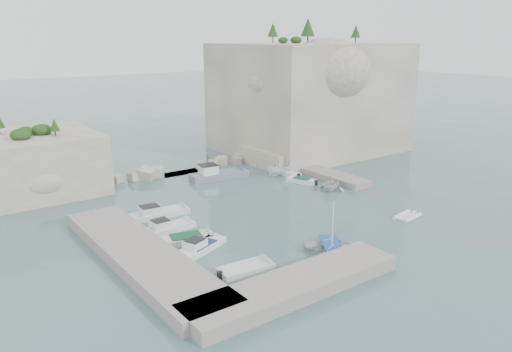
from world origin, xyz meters
TOP-DOWN VIEW (x-y plane):
  - ground at (0.00, 0.00)m, footprint 400.00×400.00m
  - cliff_east at (23.00, 23.00)m, footprint 26.00×22.00m
  - cliff_terrace at (13.00, 18.00)m, footprint 8.00×10.00m
  - outcrop_west at (-20.00, 25.00)m, footprint 16.00×14.00m
  - quay_west at (-17.00, -1.00)m, footprint 5.00×24.00m
  - quay_south at (-10.00, -12.50)m, footprint 18.00×4.00m
  - ledge_east at (13.50, 10.00)m, footprint 3.00×16.00m
  - breakwater at (-1.00, 22.00)m, footprint 28.00×3.00m
  - motorboat_a at (-11.04, 8.10)m, footprint 7.05×2.54m
  - motorboat_b at (-12.09, 3.85)m, footprint 5.87×2.19m
  - motorboat_c at (-11.95, 0.50)m, footprint 5.88×3.29m
  - motorboat_d at (-11.83, -2.03)m, footprint 5.98×3.69m
  - motorboat_e at (-11.03, -7.71)m, footprint 5.08×2.40m
  - rowboat at (-2.52, -8.72)m, footprint 5.90×5.46m
  - inflatable_dinghy at (9.44, -7.55)m, footprint 3.46×2.03m
  - tender_east_a at (9.94, 4.08)m, footprint 4.72×4.41m
  - tender_east_b at (9.17, 8.61)m, footprint 2.91×4.47m
  - tender_east_c at (9.92, 12.37)m, footprint 1.88×4.43m
  - tender_east_d at (9.49, 13.02)m, footprint 4.84×2.15m
  - work_boat at (1.67, 16.52)m, footprint 8.64×3.66m
  - rowboat_mast at (-2.52, -8.72)m, footprint 0.10×0.10m
  - vegetation at (17.83, 24.40)m, footprint 53.48×13.88m

SIDE VIEW (x-z plane):
  - ground at x=0.00m, z-range 0.00..0.00m
  - motorboat_a at x=-11.04m, z-range -0.70..0.70m
  - motorboat_b at x=-12.09m, z-range -0.70..0.70m
  - motorboat_c at x=-11.95m, z-range -0.35..0.35m
  - motorboat_d at x=-11.83m, z-range -0.70..0.70m
  - motorboat_e at x=-11.03m, z-range -0.35..0.35m
  - rowboat at x=-2.52m, z-range -0.50..0.50m
  - inflatable_dinghy at x=9.44m, z-range -0.22..0.22m
  - tender_east_a at x=9.94m, z-range -1.01..1.01m
  - tender_east_b at x=9.17m, z-range -0.35..0.35m
  - tender_east_c at x=9.92m, z-range -0.35..0.35m
  - tender_east_d at x=9.49m, z-range -0.91..0.91m
  - work_boat at x=1.67m, z-range -1.10..1.10m
  - ledge_east at x=13.50m, z-range 0.00..0.80m
  - quay_west at x=-17.00m, z-range 0.00..1.10m
  - quay_south at x=-10.00m, z-range 0.00..1.10m
  - breakwater at x=-1.00m, z-range 0.00..1.40m
  - cliff_terrace at x=13.00m, z-range 0.00..2.50m
  - rowboat_mast at x=-2.52m, z-range 0.50..4.70m
  - outcrop_west at x=-20.00m, z-range 0.00..7.00m
  - cliff_east at x=23.00m, z-range 0.00..17.00m
  - vegetation at x=17.83m, z-range 11.23..24.63m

